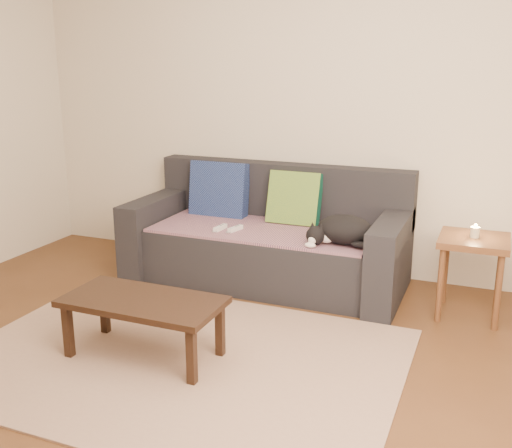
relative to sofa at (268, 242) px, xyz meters
The scene contains 13 objects.
ground 1.60m from the sofa, 90.00° to the right, with size 4.50×4.50×0.00m, color brown.
back_wall 1.08m from the sofa, 90.00° to the left, with size 4.50×0.04×2.60m, color beige.
sofa is the anchor object (origin of this frame).
throw_blanket 0.15m from the sofa, 90.00° to the right, with size 1.66×0.74×0.02m, color #3F284C.
cushion_navy 0.62m from the sofa, 161.38° to the left, with size 0.48×0.12×0.48m, color #111D4C.
cushion_green 0.39m from the sofa, 47.87° to the left, with size 0.41×0.10×0.41m, color #0B4838.
cat 0.73m from the sofa, 21.74° to the right, with size 0.47×0.34×0.20m.
wii_remote_a 0.32m from the sofa, 126.92° to the right, with size 0.15×0.04×0.03m, color white.
wii_remote_b 0.41m from the sofa, 138.81° to the right, with size 0.15×0.04×0.03m, color white.
side_table 1.51m from the sofa, ahead, with size 0.44×0.44×0.55m.
candle 1.53m from the sofa, ahead, with size 0.06×0.06×0.09m.
rug 1.45m from the sofa, 90.00° to the right, with size 2.50×1.80×0.01m, color tan.
coffee_table 1.48m from the sofa, 97.59° to the right, with size 0.91×0.45×0.36m.
Camera 1 is at (1.59, -2.57, 1.67)m, focal length 42.00 mm.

